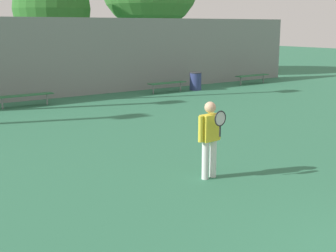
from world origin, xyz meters
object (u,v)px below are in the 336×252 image
Objects in this scene: tennis_player at (210,135)px; tree_green_tall at (52,9)px; bench_courtside_near at (167,83)px; bench_adjacent_court at (25,96)px; trash_bin at (195,81)px; bench_by_gate at (252,76)px.

tree_green_tall reaches higher than tennis_player.
tennis_player reaches higher than bench_courtside_near.
bench_adjacent_court is 8.27m from trash_bin.
trash_bin is at bearing -4.90° from bench_courtside_near.
trash_bin is (1.57, -0.14, 0.01)m from bench_courtside_near.
trash_bin is (-4.01, -0.14, 0.01)m from bench_by_gate.
tree_green_tall is at bearing 113.45° from trash_bin.
tennis_player is 16.15m from bench_by_gate.
trash_bin is (8.27, -0.14, 0.01)m from bench_adjacent_court.
bench_courtside_near is 2.26× the size of trash_bin.
bench_by_gate is at bearing 0.00° from bench_courtside_near.
tennis_player is 10.64m from bench_adjacent_court.
bench_adjacent_court is 10.10m from tree_green_tall.
bench_by_gate is (5.58, 0.00, 0.00)m from bench_courtside_near.
bench_adjacent_court is (-0.12, 10.63, -0.48)m from tennis_player.
bench_by_gate is (12.28, -0.00, -0.00)m from bench_adjacent_court.
tree_green_tall is at bearing 60.75° from bench_adjacent_court.
bench_courtside_near and bench_by_gate have the same top height.
bench_courtside_near is 0.89× the size of bench_adjacent_court.
bench_adjacent_court is 12.28m from bench_by_gate.
bench_by_gate is 0.35× the size of tree_green_tall.
trash_bin is at bearing 47.30° from tennis_player.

